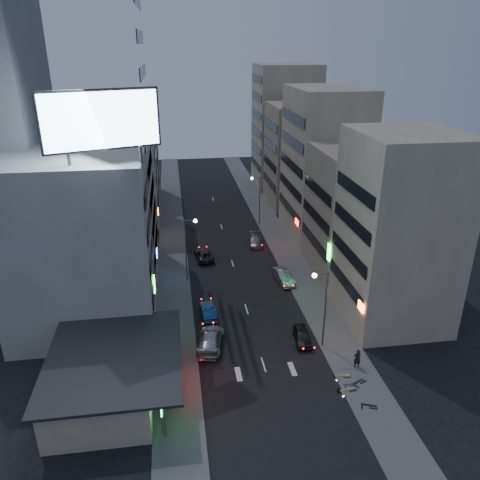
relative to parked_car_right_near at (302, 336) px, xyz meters
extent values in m
plane|color=black|center=(-4.52, -7.03, -0.66)|extent=(180.00, 180.00, 0.00)
cube|color=#4C4C4F|center=(-12.52, 22.97, -0.60)|extent=(4.00, 120.00, 0.12)
cube|color=#4C4C4F|center=(3.48, 22.97, -0.60)|extent=(4.00, 120.00, 0.12)
cube|color=#BDB094|center=(-18.52, -5.03, 1.14)|extent=(8.00, 12.00, 3.60)
cube|color=black|center=(-17.52, -5.03, 3.09)|extent=(11.00, 13.00, 0.25)
cube|color=black|center=(-13.42, -5.03, 2.44)|extent=(0.12, 4.00, 0.90)
cube|color=#FF1E14|center=(-13.34, -5.03, 2.44)|extent=(0.04, 3.70, 0.70)
cube|color=#A3A39F|center=(-21.52, 12.97, 8.34)|extent=(14.00, 24.00, 18.00)
cube|color=#BDB094|center=(10.48, 3.47, 9.34)|extent=(10.00, 11.00, 20.00)
cube|color=gray|center=(10.98, 14.97, 7.34)|extent=(11.00, 12.00, 16.00)
cube|color=#BDB094|center=(10.48, 27.97, 10.34)|extent=(10.00, 14.00, 22.00)
cube|color=#A3A39F|center=(-20.02, 37.97, 9.34)|extent=(11.00, 10.00, 20.00)
cube|color=gray|center=(-20.52, 50.97, 6.84)|extent=(12.00, 10.00, 15.00)
cube|color=gray|center=(10.98, 42.97, 8.34)|extent=(11.00, 12.00, 18.00)
cube|color=#BDB094|center=(11.48, 56.97, 11.34)|extent=(12.00, 12.00, 24.00)
cylinder|color=#595B60|center=(-20.52, 2.97, 18.09)|extent=(0.30, 0.30, 1.50)
cylinder|color=#595B60|center=(-14.52, 2.97, 18.09)|extent=(0.30, 0.30, 1.50)
cube|color=black|center=(-17.52, 2.97, 21.04)|extent=(9.52, 3.75, 5.00)
cube|color=#B8DDF5|center=(-17.44, 2.76, 21.04)|extent=(9.04, 3.34, 4.60)
cylinder|color=#595B60|center=(1.78, -1.03, 3.46)|extent=(0.16, 0.16, 8.00)
cylinder|color=#595B60|center=(1.08, -1.03, 7.36)|extent=(1.40, 0.10, 0.10)
sphere|color=#FFD88C|center=(0.48, -1.03, 7.26)|extent=(0.44, 0.44, 0.44)
cylinder|color=#595B60|center=(-10.82, 14.97, 3.46)|extent=(0.16, 0.16, 8.00)
cylinder|color=#595B60|center=(-10.12, 14.97, 7.36)|extent=(1.40, 0.10, 0.10)
sphere|color=#FFD88C|center=(-9.52, 14.97, 7.26)|extent=(0.44, 0.44, 0.44)
cylinder|color=#595B60|center=(1.78, 32.97, 3.46)|extent=(0.16, 0.16, 8.00)
cylinder|color=#595B60|center=(1.08, 32.97, 7.36)|extent=(1.40, 0.10, 0.10)
sphere|color=#FFD88C|center=(0.48, 32.97, 7.26)|extent=(0.44, 0.44, 0.44)
imported|color=#232428|center=(0.00, 0.00, 0.00)|extent=(1.93, 4.00, 1.32)
imported|color=#AFB1B7|center=(1.08, 12.76, 0.10)|extent=(2.14, 4.76, 1.52)
imported|color=#28282E|center=(-8.24, 20.93, 0.00)|extent=(2.67, 4.92, 1.31)
imported|color=gray|center=(-0.27, 24.98, 0.01)|extent=(2.39, 4.80, 1.34)
imported|color=navy|center=(-8.92, 6.03, 0.03)|extent=(1.68, 4.27, 1.38)
imported|color=#A2A6AB|center=(-9.14, 0.53, 0.15)|extent=(3.40, 5.95, 1.62)
imported|color=black|center=(3.83, -4.74, 0.41)|extent=(0.69, 0.45, 1.89)
camera|label=1|loc=(-11.86, -37.93, 26.87)|focal=35.00mm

